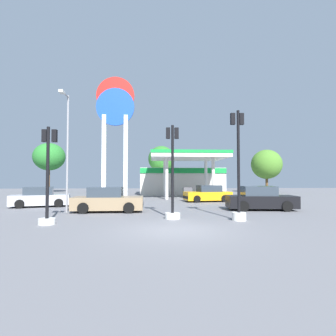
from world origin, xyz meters
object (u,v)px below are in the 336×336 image
tree_1 (161,159)px  tree_2 (267,164)px  car_2 (108,200)px  car_0 (260,199)px  station_pole_sign (115,121)px  car_3 (208,194)px  traffic_signal_1 (48,188)px  tree_0 (49,157)px  traffic_signal_0 (173,186)px  traffic_signal_2 (238,181)px  car_1 (41,198)px  corner_streetlamp (67,141)px

tree_1 → tree_2: (14.76, -1.16, -0.78)m
tree_1 → tree_2: size_ratio=1.09×
car_2 → car_0: bearing=2.1°
station_pole_sign → car_3: 12.30m
traffic_signal_1 → tree_0: tree_0 is taller
car_2 → traffic_signal_1: 4.95m
car_3 → traffic_signal_0: 10.71m
station_pole_sign → tree_0: bearing=134.0°
traffic_signal_0 → tree_2: tree_2 is taller
car_3 → tree_2: size_ratio=0.69×
car_0 → traffic_signal_2: size_ratio=0.83×
car_2 → car_3: (7.61, 6.84, -0.04)m
car_3 → traffic_signal_2: (-0.70, -10.69, 1.27)m
tree_0 → tree_1: 15.84m
car_1 → traffic_signal_0: traffic_signal_0 is taller
tree_1 → corner_streetlamp: corner_streetlamp is taller
car_3 → tree_2: 18.01m
corner_streetlamp → traffic_signal_2: bearing=-20.3°
car_2 → tree_1: tree_1 is taller
car_1 → tree_1: (9.38, 18.40, 4.13)m
tree_0 → corner_streetlamp: size_ratio=0.99×
car_1 → tree_2: (24.15, 17.23, 3.35)m
car_0 → station_pole_sign: bearing=134.3°
car_1 → tree_0: size_ratio=0.61×
car_0 → tree_1: bearing=104.8°
car_2 → traffic_signal_0: traffic_signal_0 is taller
tree_1 → tree_2: 14.83m
station_pole_sign → car_2: (1.10, -11.45, -7.33)m
traffic_signal_1 → tree_2: (20.82, 24.95, 2.37)m
car_2 → tree_1: size_ratio=0.64×
tree_1 → tree_2: bearing=-4.5°
station_pole_sign → corner_streetlamp: size_ratio=1.78×
car_1 → tree_0: 20.73m
car_2 → station_pole_sign: bearing=95.5°
car_3 → traffic_signal_1: bearing=-130.3°
car_1 → traffic_signal_0: bearing=-35.2°
traffic_signal_1 → tree_2: tree_2 is taller
station_pole_sign → traffic_signal_2: bearing=-62.4°
tree_0 → tree_2: 30.67m
tree_0 → corner_streetlamp: corner_streetlamp is taller
tree_2 → car_0: bearing=-114.4°
car_0 → tree_1: 22.42m
tree_0 → traffic_signal_0: bearing=-58.8°
car_1 → tree_2: 29.86m
car_3 → tree_0: tree_0 is taller
station_pole_sign → tree_2: bearing=24.4°
car_0 → car_1: car_0 is taller
station_pole_sign → traffic_signal_1: 17.15m
station_pole_sign → car_3: (8.71, -4.61, -7.36)m
car_2 → traffic_signal_2: size_ratio=0.79×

